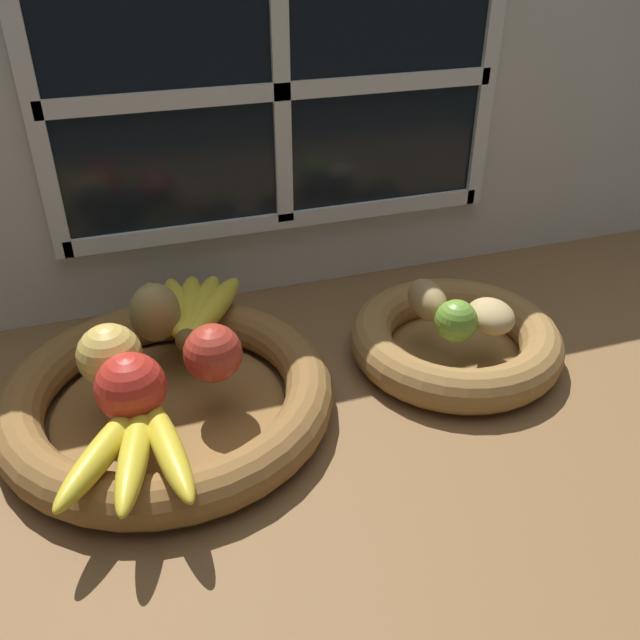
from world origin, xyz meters
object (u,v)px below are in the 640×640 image
Objects in this scene: pear_brown at (155,312)px; lime_near at (456,321)px; banana_bunch_back at (190,309)px; banana_bunch_front at (136,446)px; fruit_bowl_left at (168,396)px; potato_oblong at (427,300)px; apple_red_right at (212,351)px; apple_golden_left at (110,355)px; fruit_bowl_right at (455,340)px; apple_red_front at (131,387)px; potato_small at (490,316)px.

pear_brown reaches higher than lime_near.
banana_bunch_front is at bearing -110.62° from banana_bunch_back.
fruit_bowl_left is 35.52cm from potato_oblong.
banana_bunch_front is at bearing -131.48° from apple_red_right.
banana_bunch_back is (9.19, 24.42, 0.18)cm from banana_bunch_front.
fruit_bowl_left is 5.38× the size of apple_golden_left.
fruit_bowl_left is 1.39× the size of fruit_bowl_right.
apple_golden_left is at bearing -134.18° from banana_bunch_back.
apple_red_front is at bearing -154.51° from apple_red_right.
fruit_bowl_left is at bearing -175.76° from potato_oblong.
potato_oblong is at bearing 98.65° from lime_near.
apple_red_right is 13.40cm from banana_bunch_back.
apple_golden_left reaches higher than fruit_bowl_left.
potato_oblong reaches higher than fruit_bowl_right.
banana_bunch_back is at bearing 158.15° from potato_small.
apple_red_front is 0.41× the size of banana_bunch_front.
pear_brown is at bearing 73.85° from apple_red_front.
banana_bunch_front reaches higher than fruit_bowl_left.
fruit_bowl_right is 7.17cm from lime_near.
banana_bunch_back is (4.64, 3.37, -2.28)cm from pear_brown.
banana_bunch_back is at bearing 163.29° from potato_oblong.
apple_red_right is (-32.76, -1.64, 6.43)cm from fruit_bowl_right.
fruit_bowl_right is 44.72cm from banana_bunch_front.
apple_golden_left is at bearing 175.47° from potato_small.
potato_small is at bearing -4.10° from fruit_bowl_left.
fruit_bowl_left is 36.56cm from lime_near.
potato_small is (35.72, -1.32, -1.40)cm from apple_red_right.
potato_oblong is 6.25cm from lime_near.
banana_bunch_back reaches higher than banana_bunch_front.
fruit_bowl_right is at bearing -19.18° from banana_bunch_back.
pear_brown is (-5.30, 9.89, 0.48)cm from apple_red_right.
banana_bunch_back is 2.30× the size of potato_oblong.
pear_brown is at bearing 161.63° from lime_near.
potato_oblong is at bearing 21.38° from banana_bunch_front.
apple_red_right is at bearing -171.82° from potato_oblong.
apple_golden_left is 0.96× the size of potato_oblong.
pear_brown is 0.44× the size of banana_bunch_back.
apple_golden_left reaches higher than lime_near.
fruit_bowl_left is at bearing 71.43° from banana_bunch_front.
potato_small is at bearing -15.29° from pear_brown.
fruit_bowl_left is 10.79cm from pear_brown.
apple_red_front is 0.43× the size of banana_bunch_back.
banana_bunch_back is 3.25× the size of lime_near.
potato_oblong is (30.10, -9.04, 0.88)cm from banana_bunch_back.
apple_golden_left is (-5.67, 0.76, 6.72)cm from fruit_bowl_left.
banana_bunch_front is at bearing -158.62° from potato_oblong.
pear_brown reaches higher than apple_golden_left.
apple_golden_left reaches higher than fruit_bowl_right.
pear_brown is 42.57cm from potato_small.
apple_golden_left is 13.80cm from banana_bunch_front.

